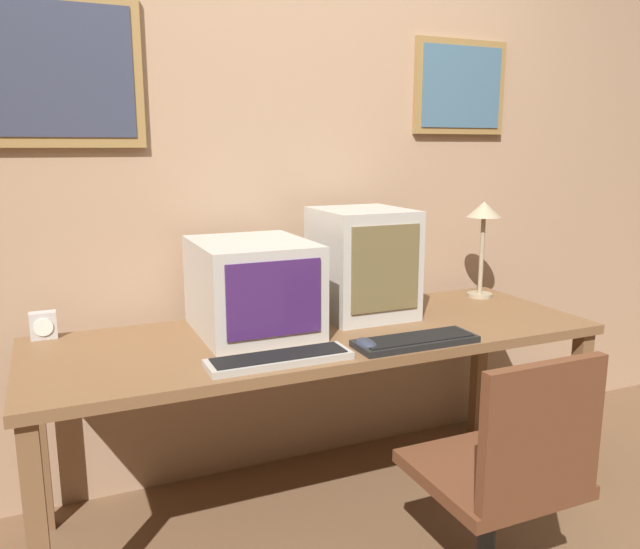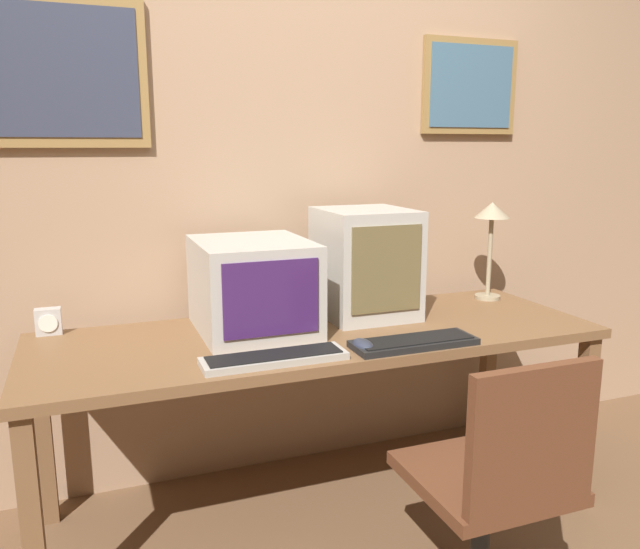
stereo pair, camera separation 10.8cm
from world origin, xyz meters
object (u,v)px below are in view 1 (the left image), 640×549
Objects in this scene: monitor_left at (252,286)px; keyboard_main at (279,359)px; keyboard_side at (416,341)px; mouse_near_keyboard at (366,345)px; office_chair at (501,503)px; desk_lamp at (483,222)px; desk_clock at (43,325)px; monitor_right at (362,262)px.

monitor_left is 0.40m from keyboard_main.
monitor_left is at bearing 140.54° from keyboard_side.
office_chair reaches higher than mouse_near_keyboard.
desk_lamp is 0.50× the size of office_chair.
desk_lamp is 1.29m from office_chair.
mouse_near_keyboard is (0.30, -0.00, 0.01)m from keyboard_main.
desk_clock is 0.22× the size of desk_lamp.
monitor_left is at bearing -174.32° from monitor_right.
mouse_near_keyboard is 1.12× the size of desk_clock.
monitor_right is at bearing 91.26° from office_chair.
monitor_right is at bearing 39.37° from keyboard_main.
mouse_near_keyboard is (0.27, -0.37, -0.15)m from monitor_left.
desk_lamp is (1.12, 0.46, 0.33)m from keyboard_main.
office_chair is (0.02, -0.86, -0.57)m from monitor_right.
mouse_near_keyboard is at bearing 176.65° from keyboard_side.
monitor_left reaches higher than office_chair.
mouse_near_keyboard is at bearing -115.55° from monitor_right.
monitor_right reaches higher than monitor_left.
monitor_left is 0.48m from mouse_near_keyboard.
monitor_left is 4.52× the size of mouse_near_keyboard.
desk_clock reaches higher than mouse_near_keyboard.
mouse_near_keyboard is 1.13m from desk_clock.
monitor_left is at bearing 126.67° from mouse_near_keyboard.
monitor_left is 1.11× the size of keyboard_side.
desk_lamp is at bearing 5.15° from monitor_left.
mouse_near_keyboard is 0.62m from office_chair.
monitor_left is 0.61m from keyboard_side.
keyboard_side is 0.86m from desk_lamp.
mouse_near_keyboard is at bearing -0.46° from keyboard_main.
mouse_near_keyboard is (-0.20, -0.41, -0.19)m from monitor_right.
office_chair is at bearing -40.50° from desk_clock.
keyboard_side is at bearing -1.56° from keyboard_main.
monitor_left is at bearing 85.24° from keyboard_main.
desk_lamp is (1.09, 0.10, 0.17)m from monitor_left.
mouse_near_keyboard is 0.99m from desk_lamp.
desk_clock reaches higher than keyboard_side.
monitor_right reaches higher than keyboard_main.
desk_clock is (-0.97, 0.57, 0.03)m from mouse_near_keyboard.
monitor_right is 1.19m from desk_clock.
office_chair is at bearing -40.93° from keyboard_main.
desk_lamp reaches higher than monitor_left.
monitor_left is 1.08m from office_chair.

